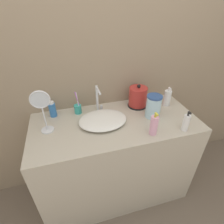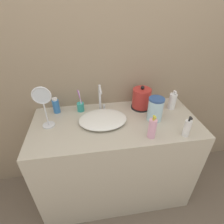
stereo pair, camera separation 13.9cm
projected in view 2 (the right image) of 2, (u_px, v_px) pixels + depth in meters
The scene contains 13 objects.
ground_plane at pixel (120, 216), 1.70m from camera, with size 12.00×12.00×0.00m, color #6B5B4C.
wall_back at pixel (110, 64), 1.52m from camera, with size 6.00×0.04×2.60m.
vanity_counter at pixel (115, 159), 1.71m from camera, with size 1.39×0.63×0.92m.
sink_basin at pixel (103, 119), 1.44m from camera, with size 0.40×0.31×0.05m.
faucet at pixel (101, 97), 1.53m from camera, with size 0.06×0.15×0.24m.
electric_kettle at pixel (141, 99), 1.59m from camera, with size 0.18×0.18×0.22m.
toothbrush_cup at pixel (81, 107), 1.57m from camera, with size 0.06×0.06×0.22m.
lotion_bottle at pixel (172, 101), 1.59m from camera, with size 0.07×0.07×0.18m.
shampoo_bottle at pixel (152, 128), 1.25m from camera, with size 0.06×0.06×0.19m.
mouthwash_bottle at pixel (56, 106), 1.54m from camera, with size 0.06×0.06×0.14m.
hand_cream_bottle at pixel (187, 128), 1.27m from camera, with size 0.05×0.05×0.17m.
vanity_mirror at pixel (44, 104), 1.30m from camera, with size 0.14×0.10×0.34m.
water_pitcher at pixel (155, 109), 1.43m from camera, with size 0.13×0.13×0.20m.
Camera 2 is at (-0.21, -0.83, 1.79)m, focal length 28.00 mm.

